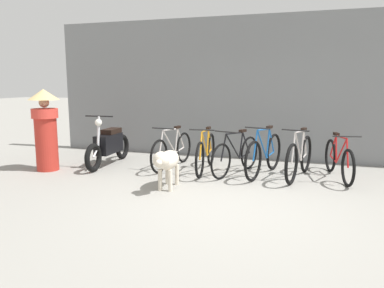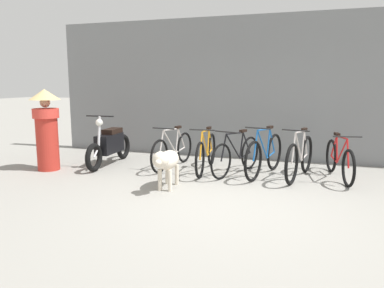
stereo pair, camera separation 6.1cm
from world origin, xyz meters
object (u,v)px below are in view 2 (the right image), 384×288
bicycle_2 (236,155)px  bicycle_3 (264,155)px  motorcycle (109,145)px  bicycle_5 (339,160)px  bicycle_4 (300,158)px  person_in_robes (46,126)px  bicycle_0 (173,150)px  bicycle_1 (206,153)px  stray_dog (167,161)px

bicycle_2 → bicycle_3: bicycle_3 is taller
motorcycle → bicycle_5: bearing=90.4°
bicycle_3 → bicycle_4: 0.62m
bicycle_2 → person_in_robes: 3.66m
bicycle_0 → bicycle_3: bearing=93.8°
bicycle_4 → person_in_robes: bearing=-67.3°
bicycle_0 → bicycle_2: 1.32m
bicycle_0 → person_in_robes: person_in_robes is taller
bicycle_2 → bicycle_3: 0.51m
bicycle_2 → bicycle_5: 1.80m
motorcycle → bicycle_0: bearing=95.4°
bicycle_1 → bicycle_0: bearing=-103.2°
bicycle_0 → bicycle_3: size_ratio=1.00×
bicycle_1 → bicycle_2: size_ratio=1.10×
motorcycle → stray_dog: 2.19m
bicycle_0 → bicycle_1: bicycle_1 is taller
bicycle_2 → bicycle_5: size_ratio=0.97×
bicycle_0 → bicycle_3: (1.82, -0.09, 0.03)m
bicycle_3 → stray_dog: bicycle_3 is taller
bicycle_0 → person_in_robes: (-2.21, -0.96, 0.51)m
bicycle_2 → motorcycle: size_ratio=0.87×
bicycle_3 → motorcycle: (-3.14, -0.10, 0.03)m
bicycle_3 → person_in_robes: bearing=-63.8°
bicycle_4 → motorcycle: size_ratio=0.92×
bicycle_5 → person_in_robes: 5.43m
motorcycle → bicycle_1: bearing=89.4°
bicycle_0 → motorcycle: motorcycle is taller
motorcycle → person_in_robes: (-0.90, -0.77, 0.45)m
bicycle_0 → bicycle_4: bicycle_4 is taller
motorcycle → stray_dog: (1.78, -1.27, 0.04)m
bicycle_3 → stray_dog: size_ratio=1.48×
bicycle_4 → bicycle_5: bearing=116.0°
bicycle_4 → bicycle_5: 0.68m
bicycle_1 → bicycle_5: bearing=89.7°
bicycle_0 → bicycle_2: bearing=90.9°
stray_dog → bicycle_3: bearing=130.7°
bicycle_0 → motorcycle: size_ratio=0.94×
bicycle_0 → bicycle_1: (0.72, -0.11, 0.01)m
bicycle_1 → person_in_robes: size_ratio=1.12×
motorcycle → person_in_robes: bearing=-52.4°
motorcycle → stray_dog: size_ratio=1.59×
bicycle_1 → bicycle_4: (1.71, 0.01, 0.02)m
bicycle_3 → bicycle_5: size_ratio=1.04×
bicycle_1 → stray_dog: size_ratio=1.53×
bicycle_3 → bicycle_4: size_ratio=1.01×
bicycle_1 → person_in_robes: bearing=-78.4°
bicycle_5 → stray_dog: (-2.63, -1.53, 0.11)m
bicycle_0 → person_in_robes: bearing=-60.0°
motorcycle → person_in_robes: 1.26m
bicycle_2 → bicycle_4: size_ratio=0.95×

